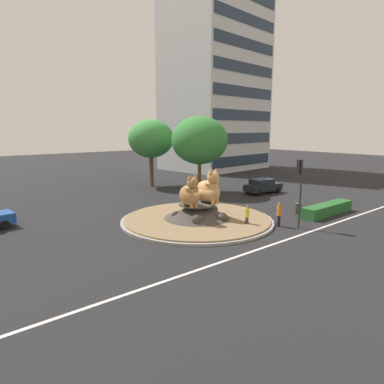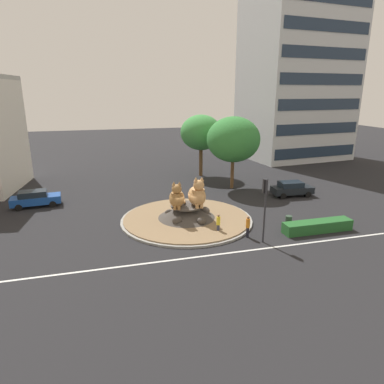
{
  "view_description": "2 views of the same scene",
  "coord_description": "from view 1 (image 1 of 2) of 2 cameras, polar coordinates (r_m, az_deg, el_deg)",
  "views": [
    {
      "loc": [
        -16.27,
        -19.32,
        7.04
      ],
      "look_at": [
        -0.21,
        0.36,
        2.27
      ],
      "focal_mm": 31.66,
      "sensor_mm": 36.0,
      "label": 1
    },
    {
      "loc": [
        -6.99,
        -27.68,
        11.05
      ],
      "look_at": [
        0.95,
        1.63,
        2.1
      ],
      "focal_mm": 31.93,
      "sensor_mm": 36.0,
      "label": 2
    }
  ],
  "objects": [
    {
      "name": "ground_plane",
      "position": [
        26.22,
        0.85,
        -4.94
      ],
      "size": [
        160.0,
        160.0,
        0.0
      ],
      "primitive_type": "plane",
      "color": "black"
    },
    {
      "name": "pedestrian_orange_shirt",
      "position": [
        25.44,
        14.45,
        -3.55
      ],
      "size": [
        0.32,
        0.32,
        1.77
      ],
      "rotation": [
        0.0,
        0.0,
        1.06
      ],
      "color": "black",
      "rests_on": "ground"
    },
    {
      "name": "lane_centreline",
      "position": [
        21.56,
        13.13,
        -8.7
      ],
      "size": [
        112.0,
        0.2,
        0.01
      ],
      "primitive_type": "cube",
      "color": "silver",
      "rests_on": "ground"
    },
    {
      "name": "pedestrian_yellow_shirt",
      "position": [
        24.75,
        9.25,
        -3.93
      ],
      "size": [
        0.31,
        0.31,
        1.63
      ],
      "rotation": [
        0.0,
        0.0,
        2.61
      ],
      "color": "#33384C",
      "rests_on": "ground"
    },
    {
      "name": "office_tower",
      "position": [
        61.52,
        3.96,
        17.75
      ],
      "size": [
        17.5,
        14.21,
        29.36
      ],
      "rotation": [
        0.0,
        0.0,
        0.1
      ],
      "color": "silver",
      "rests_on": "ground"
    },
    {
      "name": "roundabout_island",
      "position": [
        26.11,
        0.89,
        -3.95
      ],
      "size": [
        11.65,
        11.65,
        1.41
      ],
      "color": "gray",
      "rests_on": "ground"
    },
    {
      "name": "cat_statue_tabby",
      "position": [
        24.92,
        -0.34,
        -0.34
      ],
      "size": [
        1.88,
        2.38,
        2.42
      ],
      "rotation": [
        0.0,
        0.0,
        -1.8
      ],
      "color": "#9E703D",
      "rests_on": "roundabout_island"
    },
    {
      "name": "clipped_hedge_strip",
      "position": [
        30.3,
        21.84,
        -2.7
      ],
      "size": [
        5.93,
        1.2,
        0.9
      ],
      "primitive_type": "cube",
      "color": "#235B28",
      "rests_on": "ground"
    },
    {
      "name": "cat_statue_calico",
      "position": [
        26.03,
        2.84,
        0.38
      ],
      "size": [
        1.83,
        2.78,
        2.73
      ],
      "rotation": [
        0.0,
        0.0,
        -1.6
      ],
      "color": "tan",
      "rests_on": "roundabout_island"
    },
    {
      "name": "traffic_light_mast",
      "position": [
        25.0,
        17.69,
        1.84
      ],
      "size": [
        0.33,
        0.46,
        4.92
      ],
      "rotation": [
        0.0,
        0.0,
        1.52
      ],
      "color": "#2D2D33",
      "rests_on": "ground"
    },
    {
      "name": "litter_bin",
      "position": [
        29.75,
        17.44,
        -2.66
      ],
      "size": [
        0.56,
        0.56,
        0.9
      ],
      "color": "#2D4233",
      "rests_on": "ground"
    },
    {
      "name": "second_tree_near_tower",
      "position": [
        41.73,
        -6.94,
        8.9
      ],
      "size": [
        5.46,
        5.46,
        8.18
      ],
      "color": "brown",
      "rests_on": "ground"
    },
    {
      "name": "hatchback_near_shophouse",
      "position": [
        38.04,
        11.83,
        1.03
      ],
      "size": [
        4.53,
        2.23,
        1.61
      ],
      "rotation": [
        0.0,
        0.0,
        -0.06
      ],
      "color": "black",
      "rests_on": "ground"
    },
    {
      "name": "broadleaf_tree_behind_island",
      "position": [
        37.13,
        1.29,
        8.69
      ],
      "size": [
        6.11,
        6.11,
        8.39
      ],
      "color": "brown",
      "rests_on": "ground"
    }
  ]
}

